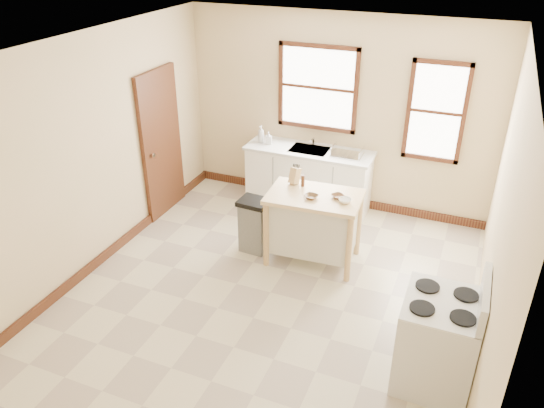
{
  "coord_description": "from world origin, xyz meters",
  "views": [
    {
      "loc": [
        1.91,
        -4.59,
        3.85
      ],
      "look_at": [
        -0.15,
        0.4,
        0.95
      ],
      "focal_mm": 35.0,
      "sensor_mm": 36.0,
      "label": 1
    }
  ],
  "objects_px": {
    "soap_bottle_b": "(269,138)",
    "knife_block": "(295,176)",
    "gas_stove": "(439,330)",
    "trash_bin": "(254,225)",
    "bowl_b": "(338,196)",
    "dish_rack": "(347,152)",
    "pepper_grinder": "(303,181)",
    "bowl_c": "(345,201)",
    "kitchen_island": "(313,228)",
    "soap_bottle_a": "(261,134)",
    "bowl_a": "(311,197)"
  },
  "relations": [
    {
      "from": "bowl_c",
      "to": "trash_bin",
      "type": "xyz_separation_m",
      "value": [
        -1.16,
        -0.03,
        -0.58
      ]
    },
    {
      "from": "soap_bottle_b",
      "to": "trash_bin",
      "type": "distance_m",
      "value": 1.58
    },
    {
      "from": "bowl_b",
      "to": "dish_rack",
      "type": "bearing_deg",
      "value": 100.33
    },
    {
      "from": "kitchen_island",
      "to": "knife_block",
      "type": "bearing_deg",
      "value": 144.65
    },
    {
      "from": "bowl_b",
      "to": "gas_stove",
      "type": "xyz_separation_m",
      "value": [
        1.41,
        -1.52,
        -0.35
      ]
    },
    {
      "from": "dish_rack",
      "to": "gas_stove",
      "type": "height_order",
      "value": "gas_stove"
    },
    {
      "from": "kitchen_island",
      "to": "soap_bottle_a",
      "type": "bearing_deg",
      "value": 130.06
    },
    {
      "from": "soap_bottle_a",
      "to": "soap_bottle_b",
      "type": "relative_size",
      "value": 1.36
    },
    {
      "from": "soap_bottle_a",
      "to": "bowl_b",
      "type": "distance_m",
      "value": 2.04
    },
    {
      "from": "soap_bottle_b",
      "to": "knife_block",
      "type": "height_order",
      "value": "knife_block"
    },
    {
      "from": "bowl_b",
      "to": "knife_block",
      "type": "bearing_deg",
      "value": 164.65
    },
    {
      "from": "kitchen_island",
      "to": "bowl_c",
      "type": "bearing_deg",
      "value": -10.3
    },
    {
      "from": "soap_bottle_a",
      "to": "trash_bin",
      "type": "height_order",
      "value": "soap_bottle_a"
    },
    {
      "from": "knife_block",
      "to": "gas_stove",
      "type": "bearing_deg",
      "value": -18.7
    },
    {
      "from": "pepper_grinder",
      "to": "bowl_c",
      "type": "relative_size",
      "value": 0.98
    },
    {
      "from": "gas_stove",
      "to": "trash_bin",
      "type": "bearing_deg",
      "value": 150.08
    },
    {
      "from": "knife_block",
      "to": "soap_bottle_b",
      "type": "bearing_deg",
      "value": 147.61
    },
    {
      "from": "bowl_c",
      "to": "gas_stove",
      "type": "relative_size",
      "value": 0.13
    },
    {
      "from": "pepper_grinder",
      "to": "bowl_c",
      "type": "distance_m",
      "value": 0.64
    },
    {
      "from": "soap_bottle_b",
      "to": "bowl_b",
      "type": "distance_m",
      "value": 1.92
    },
    {
      "from": "knife_block",
      "to": "bowl_a",
      "type": "distance_m",
      "value": 0.45
    },
    {
      "from": "dish_rack",
      "to": "bowl_a",
      "type": "distance_m",
      "value": 1.44
    },
    {
      "from": "trash_bin",
      "to": "bowl_a",
      "type": "bearing_deg",
      "value": 1.77
    },
    {
      "from": "bowl_a",
      "to": "soap_bottle_b",
      "type": "bearing_deg",
      "value": 128.85
    },
    {
      "from": "trash_bin",
      "to": "bowl_c",
      "type": "bearing_deg",
      "value": 4.68
    },
    {
      "from": "soap_bottle_b",
      "to": "bowl_c",
      "type": "relative_size",
      "value": 1.22
    },
    {
      "from": "soap_bottle_a",
      "to": "knife_block",
      "type": "distance_m",
      "value": 1.49
    },
    {
      "from": "kitchen_island",
      "to": "pepper_grinder",
      "type": "distance_m",
      "value": 0.6
    },
    {
      "from": "bowl_c",
      "to": "trash_bin",
      "type": "bearing_deg",
      "value": -178.71
    },
    {
      "from": "soap_bottle_b",
      "to": "dish_rack",
      "type": "bearing_deg",
      "value": -14.2
    },
    {
      "from": "pepper_grinder",
      "to": "bowl_b",
      "type": "bearing_deg",
      "value": -15.02
    },
    {
      "from": "soap_bottle_b",
      "to": "pepper_grinder",
      "type": "relative_size",
      "value": 1.24
    },
    {
      "from": "knife_block",
      "to": "trash_bin",
      "type": "xyz_separation_m",
      "value": [
        -0.44,
        -0.28,
        -0.66
      ]
    },
    {
      "from": "soap_bottle_b",
      "to": "bowl_a",
      "type": "relative_size",
      "value": 1.16
    },
    {
      "from": "dish_rack",
      "to": "soap_bottle_a",
      "type": "bearing_deg",
      "value": 168.09
    },
    {
      "from": "soap_bottle_a",
      "to": "kitchen_island",
      "type": "relative_size",
      "value": 0.22
    },
    {
      "from": "pepper_grinder",
      "to": "trash_bin",
      "type": "distance_m",
      "value": 0.88
    },
    {
      "from": "kitchen_island",
      "to": "bowl_a",
      "type": "relative_size",
      "value": 7.06
    },
    {
      "from": "bowl_c",
      "to": "gas_stove",
      "type": "height_order",
      "value": "gas_stove"
    },
    {
      "from": "pepper_grinder",
      "to": "bowl_b",
      "type": "xyz_separation_m",
      "value": [
        0.49,
        -0.13,
        -0.06
      ]
    },
    {
      "from": "trash_bin",
      "to": "gas_stove",
      "type": "bearing_deg",
      "value": -26.53
    },
    {
      "from": "soap_bottle_a",
      "to": "dish_rack",
      "type": "height_order",
      "value": "soap_bottle_a"
    },
    {
      "from": "kitchen_island",
      "to": "bowl_c",
      "type": "height_order",
      "value": "bowl_c"
    },
    {
      "from": "soap_bottle_a",
      "to": "gas_stove",
      "type": "height_order",
      "value": "gas_stove"
    },
    {
      "from": "soap_bottle_a",
      "to": "soap_bottle_b",
      "type": "distance_m",
      "value": 0.14
    },
    {
      "from": "bowl_b",
      "to": "gas_stove",
      "type": "bearing_deg",
      "value": -47.29
    },
    {
      "from": "soap_bottle_a",
      "to": "pepper_grinder",
      "type": "xyz_separation_m",
      "value": [
        1.07,
        -1.18,
        -0.05
      ]
    },
    {
      "from": "kitchen_island",
      "to": "soap_bottle_b",
      "type": "bearing_deg",
      "value": 127.53
    },
    {
      "from": "soap_bottle_a",
      "to": "trash_bin",
      "type": "bearing_deg",
      "value": -62.12
    },
    {
      "from": "soap_bottle_a",
      "to": "knife_block",
      "type": "relative_size",
      "value": 1.26
    }
  ]
}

